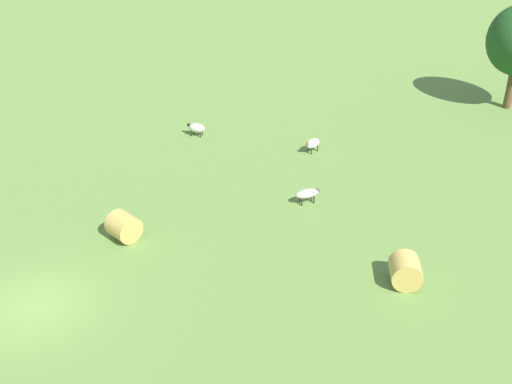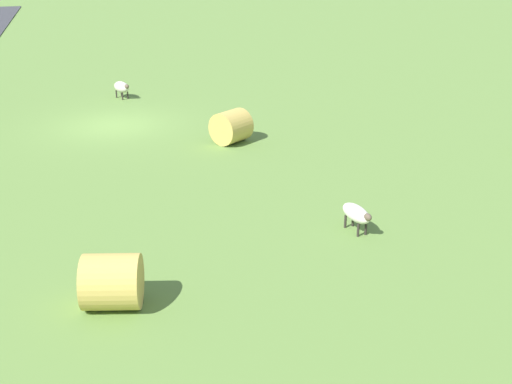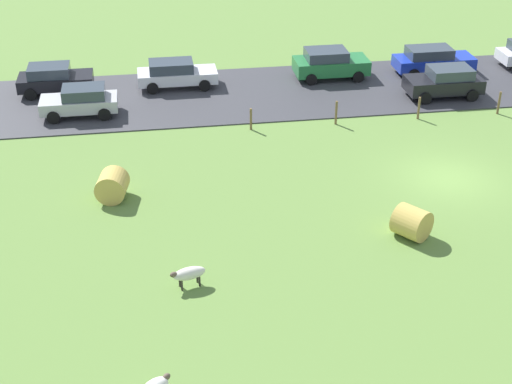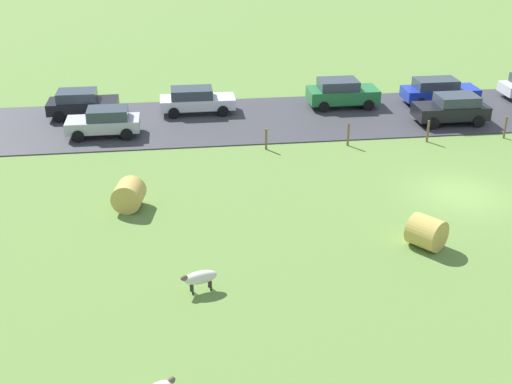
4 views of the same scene
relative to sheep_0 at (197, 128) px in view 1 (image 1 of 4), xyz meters
name	(u,v)px [view 1 (image 1 of 4)]	position (x,y,z in m)	size (l,w,h in m)	color
ground_plane	(36,307)	(14.31, -6.89, -0.48)	(160.00, 160.00, 0.00)	olive
sheep_0	(197,128)	(0.00, 0.00, 0.00)	(0.89, 1.13, 0.75)	beige
sheep_1	(307,194)	(8.19, 4.84, 0.04)	(0.70, 1.29, 0.75)	silver
sheep_2	(313,143)	(2.91, 6.18, 0.03)	(0.97, 1.05, 0.77)	white
hay_bale_0	(405,271)	(14.74, 7.47, 0.14)	(1.24, 1.24, 1.25)	tan
hay_bale_1	(124,226)	(10.08, -3.69, 0.13)	(1.22, 1.22, 1.18)	tan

